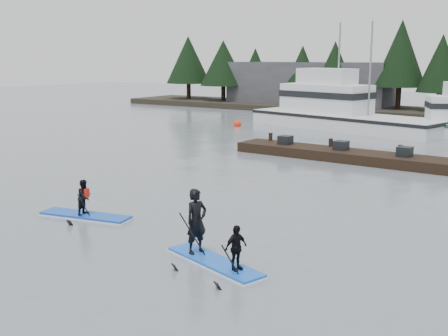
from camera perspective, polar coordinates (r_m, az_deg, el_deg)
The scene contains 9 objects.
ground at distance 18.60m, azimuth -10.37°, elevation -6.33°, with size 160.00×160.00×0.00m, color slate.
far_shore at distance 56.31m, azimuth 20.85°, elevation 5.14°, with size 70.00×8.00×0.60m, color #2D281E.
treeline at distance 56.34m, azimuth 20.82°, elevation 4.84°, with size 60.00×4.00×8.00m, color black, non-canonical shape.
waterfront_building at distance 62.61m, azimuth 8.74°, elevation 8.30°, with size 18.00×6.00×5.00m, color #4C4C51.
fishing_boat_large at distance 45.34m, azimuth 11.68°, elevation 4.81°, with size 16.27×7.74×9.08m.
floating_dock at distance 30.70m, azimuth 15.17°, elevation 0.92°, with size 16.32×2.18×0.54m, color black.
buoy_a at distance 45.82m, azimuth 1.37°, elevation 4.26°, with size 0.63×0.63×0.63m, color #FF2C0C.
paddleboard_solo at distance 20.30m, azimuth -13.94°, elevation -3.75°, with size 3.43×1.50×1.82m.
paddleboard_duo at distance 15.41m, azimuth -1.44°, elevation -7.15°, with size 3.42×1.81×2.44m.
Camera 1 is at (12.44, -12.67, 5.55)m, focal length 45.00 mm.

